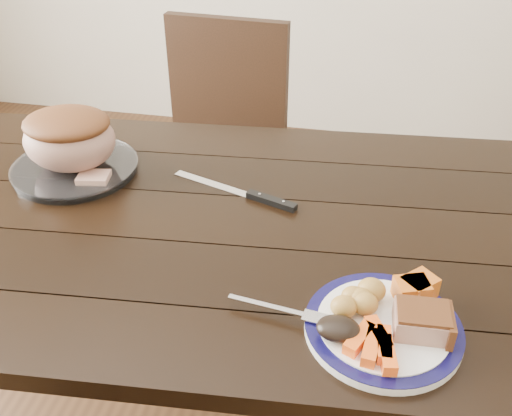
% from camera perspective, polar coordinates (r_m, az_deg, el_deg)
% --- Properties ---
extents(dining_table, '(1.66, 1.02, 0.75)m').
position_cam_1_polar(dining_table, '(1.27, -3.37, -4.46)').
color(dining_table, black).
rests_on(dining_table, ground).
extents(chair_far, '(0.45, 0.46, 0.93)m').
position_cam_1_polar(chair_far, '(1.99, -3.72, 6.27)').
color(chair_far, black).
rests_on(chair_far, ground).
extents(dinner_plate, '(0.26, 0.26, 0.02)m').
position_cam_1_polar(dinner_plate, '(0.98, 12.56, -11.67)').
color(dinner_plate, white).
rests_on(dinner_plate, dining_table).
extents(plate_rim, '(0.26, 0.26, 0.02)m').
position_cam_1_polar(plate_rim, '(0.97, 12.62, -11.32)').
color(plate_rim, '#0D0B39').
rests_on(plate_rim, dinner_plate).
extents(serving_platter, '(0.29, 0.29, 0.02)m').
position_cam_1_polar(serving_platter, '(1.44, -17.59, 3.71)').
color(serving_platter, white).
rests_on(serving_platter, dining_table).
extents(pork_slice, '(0.09, 0.07, 0.04)m').
position_cam_1_polar(pork_slice, '(0.96, 16.24, -10.86)').
color(pork_slice, tan).
rests_on(pork_slice, dinner_plate).
extents(roasted_potatoes, '(0.09, 0.09, 0.04)m').
position_cam_1_polar(roasted_potatoes, '(0.98, 10.35, -8.90)').
color(roasted_potatoes, gold).
rests_on(roasted_potatoes, dinner_plate).
extents(carrot_batons, '(0.08, 0.11, 0.02)m').
position_cam_1_polar(carrot_batons, '(0.92, 11.89, -13.17)').
color(carrot_batons, '#FF5D15').
rests_on(carrot_batons, dinner_plate).
extents(pumpkin_wedges, '(0.08, 0.08, 0.04)m').
position_cam_1_polar(pumpkin_wedges, '(1.02, 15.63, -7.78)').
color(pumpkin_wedges, orange).
rests_on(pumpkin_wedges, dinner_plate).
extents(dark_mushroom, '(0.07, 0.05, 0.03)m').
position_cam_1_polar(dark_mushroom, '(0.93, 8.24, -11.85)').
color(dark_mushroom, black).
rests_on(dark_mushroom, dinner_plate).
extents(fork, '(0.18, 0.04, 0.00)m').
position_cam_1_polar(fork, '(0.97, 3.00, -10.26)').
color(fork, silver).
rests_on(fork, dinner_plate).
extents(roast_joint, '(0.21, 0.19, 0.14)m').
position_cam_1_polar(roast_joint, '(1.40, -18.13, 6.46)').
color(roast_joint, tan).
rests_on(roast_joint, serving_platter).
extents(cut_slice, '(0.08, 0.07, 0.02)m').
position_cam_1_polar(cut_slice, '(1.35, -15.91, 2.90)').
color(cut_slice, tan).
rests_on(cut_slice, serving_platter).
extents(carving_knife, '(0.31, 0.13, 0.01)m').
position_cam_1_polar(carving_knife, '(1.27, -0.00, 1.17)').
color(carving_knife, silver).
rests_on(carving_knife, dining_table).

